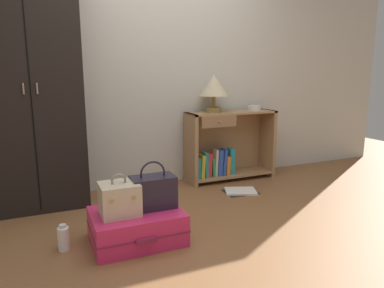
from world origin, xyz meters
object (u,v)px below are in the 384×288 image
Objects in this scene: bowl at (255,108)px; table_lamp at (214,87)px; bookshelf at (226,147)px; bottle at (64,238)px; train_case at (119,199)px; wardrobe at (31,87)px; handbag at (153,191)px; open_book_on_floor at (241,191)px; suitcase_large at (137,226)px.

table_lamp is at bearing 177.18° from bowl.
bookshelf is 5.50× the size of bottle.
wardrobe is at bearing 116.26° from train_case.
bowl is (0.35, -0.02, 0.43)m from bookshelf.
bottle is (-0.63, 0.05, -0.26)m from handbag.
wardrobe is at bearing 127.26° from handbag.
train_case is (-1.45, -1.11, -0.03)m from bookshelf.
wardrobe is 7.28× the size of train_case.
open_book_on_floor is (1.87, -0.40, -1.06)m from wardrobe.
bowl is 1.93m from handbag.
wardrobe is 11.54× the size of bottle.
bookshelf is at bearing 177.03° from bowl.
table_lamp is 1.16× the size of handbag.
train_case is 1.54m from open_book_on_floor.
table_lamp reaches higher than handbag.
suitcase_large is at bearing -147.33° from bowl.
bottle is at bearing 172.21° from suitcase_large.
table_lamp reaches higher than suitcase_large.
suitcase_large is 0.26m from train_case.
bottle is (-0.49, 0.07, -0.03)m from suitcase_large.
table_lamp reaches higher than bowl.
bowl reaches higher than bookshelf.
bookshelf is 1.82m from train_case.
open_book_on_floor is at bearing 28.48° from handbag.
suitcase_large is 2.17× the size of train_case.
table_lamp is 0.63× the size of suitcase_large.
bowl reaches higher than train_case.
bookshelf is 1.60× the size of suitcase_large.
wardrobe is at bearing 98.02° from bottle.
wardrobe is 14.88× the size of bowl.
table_lamp is 2.18× the size of bottle.
bottle reaches higher than open_book_on_floor.
bookshelf is at bearing 39.49° from suitcase_large.
table_lamp reaches higher than open_book_on_floor.
wardrobe is at bearing 121.62° from suitcase_large.
train_case is (0.51, -1.03, -0.73)m from wardrobe.
train_case is at bearing -155.05° from open_book_on_floor.
wardrobe reaches higher than bowl.
table_lamp is at bearing 98.49° from open_book_on_floor.
train_case is at bearing -63.74° from wardrobe.
handbag is at bearing -145.63° from bowl.
handbag is at bearing -52.74° from wardrobe.
wardrobe is 2.10× the size of bookshelf.
bookshelf is at bearing 41.98° from handbag.
open_book_on_floor is at bearing 26.56° from suitcase_large.
bowl is (2.31, 0.06, -0.27)m from wardrobe.
bowl is at bearing 31.21° from train_case.
wardrobe is 2.33m from bowl.
table_lamp is (1.80, 0.08, -0.02)m from wardrobe.
bowl is (0.51, -0.03, -0.25)m from table_lamp.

